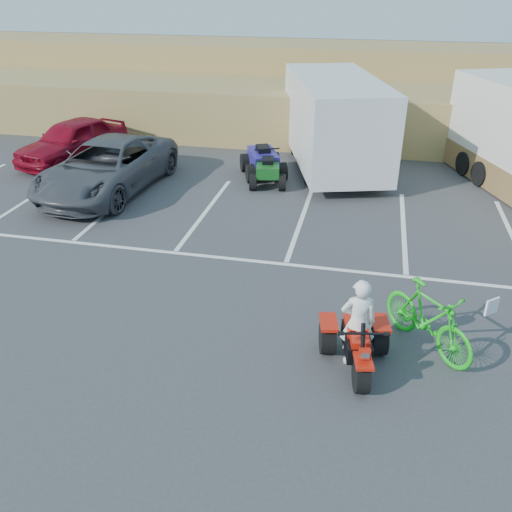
% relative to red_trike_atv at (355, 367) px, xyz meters
% --- Properties ---
extents(ground, '(100.00, 100.00, 0.00)m').
position_rel_red_trike_atv_xyz_m(ground, '(-1.76, 0.96, 0.00)').
color(ground, '#38383B').
rests_on(ground, ground).
extents(parking_stripes, '(28.00, 5.16, 0.01)m').
position_rel_red_trike_atv_xyz_m(parking_stripes, '(-0.90, 5.03, 0.00)').
color(parking_stripes, white).
rests_on(parking_stripes, ground).
extents(grass_embankment, '(40.00, 8.50, 3.10)m').
position_rel_red_trike_atv_xyz_m(grass_embankment, '(-1.76, 16.44, 1.42)').
color(grass_embankment, '#9D8347').
rests_on(grass_embankment, ground).
extents(red_trike_atv, '(1.46, 1.78, 1.03)m').
position_rel_red_trike_atv_xyz_m(red_trike_atv, '(0.00, 0.00, 0.00)').
color(red_trike_atv, red).
rests_on(red_trike_atv, ground).
extents(rider, '(0.66, 0.49, 1.63)m').
position_rel_red_trike_atv_xyz_m(rider, '(-0.03, 0.15, 0.82)').
color(rider, white).
rests_on(rider, ground).
extents(green_dirt_bike, '(1.79, 1.93, 1.24)m').
position_rel_red_trike_atv_xyz_m(green_dirt_bike, '(1.16, 0.83, 0.62)').
color(green_dirt_bike, '#14BF19').
rests_on(green_dirt_bike, ground).
extents(grey_pickup, '(2.93, 5.64, 1.52)m').
position_rel_red_trike_atv_xyz_m(grey_pickup, '(-7.84, 6.90, 0.76)').
color(grey_pickup, '#43454A').
rests_on(grey_pickup, ground).
extents(red_car, '(2.91, 4.62, 1.46)m').
position_rel_red_trike_atv_xyz_m(red_car, '(-10.34, 9.35, 0.73)').
color(red_car, maroon).
rests_on(red_car, ground).
extents(cargo_trailer, '(4.24, 6.80, 2.96)m').
position_rel_red_trike_atv_xyz_m(cargo_trailer, '(-1.38, 10.63, 1.60)').
color(cargo_trailer, silver).
rests_on(cargo_trailer, ground).
extents(quad_atv_blue, '(1.84, 2.07, 1.11)m').
position_rel_red_trike_atv_xyz_m(quad_atv_blue, '(-3.51, 9.24, 0.00)').
color(quad_atv_blue, navy).
rests_on(quad_atv_blue, ground).
extents(quad_atv_green, '(1.37, 1.67, 0.97)m').
position_rel_red_trike_atv_xyz_m(quad_atv_green, '(-3.19, 8.44, 0.00)').
color(quad_atv_green, '#124E17').
rests_on(quad_atv_green, ground).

